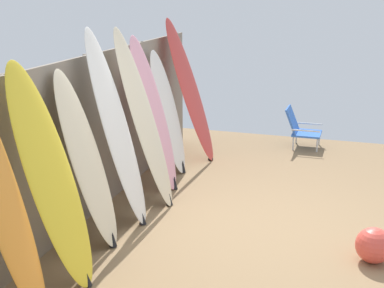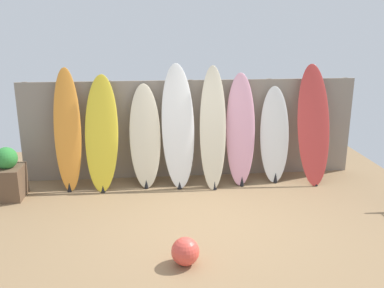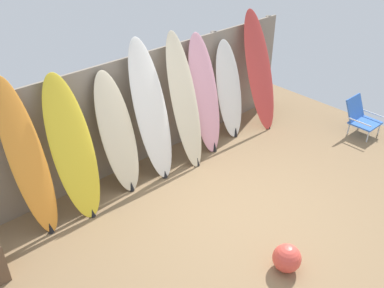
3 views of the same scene
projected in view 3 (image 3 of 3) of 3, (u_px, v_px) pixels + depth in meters
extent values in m
plane|color=#8E704C|center=(240.00, 212.00, 5.97)|extent=(7.68, 7.68, 0.00)
cube|color=gray|center=(149.00, 107.00, 6.75)|extent=(6.08, 0.04, 1.80)
cylinder|color=slate|center=(65.00, 137.00, 5.95)|extent=(0.10, 0.10, 1.80)
cylinder|color=slate|center=(148.00, 106.00, 6.78)|extent=(0.10, 0.10, 1.80)
cylinder|color=slate|center=(212.00, 81.00, 7.61)|extent=(0.10, 0.10, 1.80)
cylinder|color=slate|center=(264.00, 62.00, 8.43)|extent=(0.10, 0.10, 1.80)
ellipsoid|color=orange|center=(27.00, 159.00, 5.23)|extent=(0.50, 0.63, 2.07)
cone|color=black|center=(50.00, 228.00, 5.57)|extent=(0.08, 0.08, 0.15)
ellipsoid|color=yellow|center=(73.00, 149.00, 5.55)|extent=(0.60, 0.69, 1.95)
cone|color=black|center=(92.00, 212.00, 5.85)|extent=(0.08, 0.08, 0.12)
ellipsoid|color=beige|center=(117.00, 133.00, 6.07)|extent=(0.55, 0.58, 1.77)
cone|color=black|center=(132.00, 186.00, 6.33)|extent=(0.08, 0.08, 0.15)
ellipsoid|color=white|center=(151.00, 111.00, 6.27)|extent=(0.60, 0.66, 2.12)
cone|color=black|center=(165.00, 174.00, 6.62)|extent=(0.08, 0.08, 0.12)
ellipsoid|color=beige|center=(184.00, 102.00, 6.59)|extent=(0.52, 0.76, 2.08)
cone|color=black|center=(197.00, 161.00, 6.90)|extent=(0.08, 0.08, 0.14)
ellipsoid|color=pink|center=(204.00, 94.00, 6.96)|extent=(0.58, 0.69, 1.95)
cone|color=black|center=(215.00, 147.00, 7.26)|extent=(0.08, 0.08, 0.17)
ellipsoid|color=white|center=(229.00, 90.00, 7.42)|extent=(0.56, 0.54, 1.70)
cone|color=black|center=(236.00, 132.00, 7.68)|extent=(0.08, 0.08, 0.18)
ellipsoid|color=#D13D38|center=(259.00, 71.00, 7.64)|extent=(0.63, 0.80, 2.08)
cone|color=black|center=(269.00, 125.00, 7.95)|extent=(0.08, 0.08, 0.11)
cylinder|color=silver|center=(368.00, 137.00, 7.51)|extent=(0.02, 0.02, 0.22)
cylinder|color=silver|center=(379.00, 129.00, 7.74)|extent=(0.02, 0.02, 0.22)
cylinder|color=silver|center=(348.00, 129.00, 7.75)|extent=(0.02, 0.02, 0.22)
cylinder|color=silver|center=(360.00, 122.00, 7.98)|extent=(0.02, 0.02, 0.22)
cube|color=blue|center=(365.00, 123.00, 7.68)|extent=(0.48, 0.44, 0.03)
cube|color=blue|center=(355.00, 109.00, 7.73)|extent=(0.46, 0.20, 0.43)
cylinder|color=silver|center=(360.00, 122.00, 7.49)|extent=(0.02, 0.44, 0.02)
cylinder|color=silver|center=(373.00, 113.00, 7.76)|extent=(0.02, 0.44, 0.02)
sphere|color=#E54C3F|center=(287.00, 258.00, 5.01)|extent=(0.34, 0.34, 0.34)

